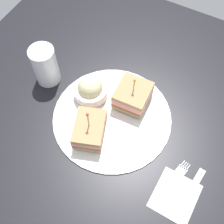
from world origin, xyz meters
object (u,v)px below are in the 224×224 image
Objects in this scene: sandwich_half_front at (133,95)px; plate at (112,117)px; fork at (176,177)px; sandwich_half_back at (90,129)px; drink_glass at (46,67)px; napkin at (175,196)px; coleslaw_bowl at (90,89)px; knife at (192,189)px.

plate is at bearing 159.12° from sandwich_half_front.
sandwich_half_back is at bearing 90.73° from fork.
plate is 21.75cm from drink_glass.
plate is at bearing -18.45° from sandwich_half_back.
plate reaches higher than fork.
fork is at bearing 18.75° from napkin.
sandwich_half_front is at bearing -19.64° from sandwich_half_back.
drink_glass is at bearing 92.34° from coleslaw_bowl.
fork is (0.29, -22.52, -3.04)cm from sandwich_half_back.
sandwich_half_back is at bearing 80.97° from napkin.
plate is 3.43× the size of coleslaw_bowl.
plate is 2.69× the size of sandwich_half_back.
plate is at bearing 72.62° from knife.
coleslaw_bowl is at bearing -87.66° from drink_glass.
drink_glass is at bearing 63.25° from sandwich_half_back.
knife is (-14.07, -21.84, -3.23)cm from sandwich_half_front.
sandwich_half_front reaches higher than napkin.
plate is at bearing 72.00° from fork.
knife is (-10.76, -32.29, -3.03)cm from coleslaw_bowl.
plate is 3.21× the size of sandwich_half_front.
drink_glass is at bearing 77.46° from fork.
drink_glass is (2.62, 21.10, 4.58)cm from plate.
coleslaw_bowl is 30.01cm from fork.
knife is (-7.60, -24.30, -0.26)cm from plate.
sandwich_half_front is at bearing 48.20° from napkin.
fork is 4.19cm from knife.
plate is 2.33× the size of knife.
drink_glass is 0.86× the size of knife.
coleslaw_bowl is 13.24cm from drink_glass.
napkin is (-3.80, -23.91, -3.14)cm from sandwich_half_back.
drink_glass is 42.62cm from fork.
fork and knife have the same top height.
drink_glass is 45.01cm from napkin.
sandwich_half_front is 10.97cm from coleslaw_bowl.
sandwich_half_front is (6.47, -2.47, 2.97)cm from plate.
coleslaw_bowl is at bearing 68.47° from plate.
coleslaw_bowl is at bearing 71.58° from knife.
fork is (-9.73, -28.23, -3.03)cm from coleslaw_bowl.
napkin is at bearing -131.80° from sandwich_half_front.
coleslaw_bowl reaches higher than plate.
knife reaches higher than napkin.
coleslaw_bowl is 34.17cm from knife.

